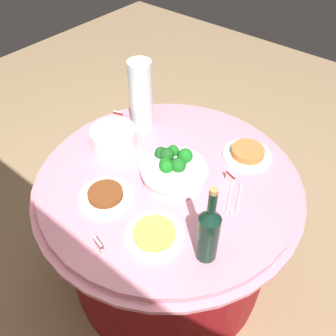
% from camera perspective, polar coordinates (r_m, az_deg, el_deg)
% --- Properties ---
extents(ground_plane, '(6.00, 6.00, 0.00)m').
position_cam_1_polar(ground_plane, '(2.13, -0.00, -15.50)').
color(ground_plane, '#9E7F5B').
extents(buffet_table, '(1.16, 1.16, 0.74)m').
position_cam_1_polar(buffet_table, '(1.81, -0.00, -9.47)').
color(buffet_table, maroon).
rests_on(buffet_table, ground_plane).
extents(broccoli_bowl, '(0.28, 0.28, 0.11)m').
position_cam_1_polar(broccoli_bowl, '(1.50, 0.92, -0.23)').
color(broccoli_bowl, white).
rests_on(broccoli_bowl, buffet_table).
extents(plate_stack, '(0.21, 0.21, 0.09)m').
position_cam_1_polar(plate_stack, '(1.68, -8.54, 4.78)').
color(plate_stack, white).
rests_on(plate_stack, buffet_table).
extents(wine_bottle, '(0.07, 0.07, 0.34)m').
position_cam_1_polar(wine_bottle, '(1.20, 6.43, -10.10)').
color(wine_bottle, black).
rests_on(wine_bottle, buffet_table).
extents(decorative_fruit_vase, '(0.11, 0.11, 0.34)m').
position_cam_1_polar(decorative_fruit_vase, '(1.73, -4.26, 10.85)').
color(decorative_fruit_vase, silver).
rests_on(decorative_fruit_vase, buffet_table).
extents(serving_tongs, '(0.11, 0.16, 0.01)m').
position_cam_1_polar(serving_tongs, '(1.47, 10.40, -4.84)').
color(serving_tongs, silver).
rests_on(serving_tongs, buffet_table).
extents(food_plate_peanuts, '(0.22, 0.22, 0.04)m').
position_cam_1_polar(food_plate_peanuts, '(1.66, 12.45, 2.31)').
color(food_plate_peanuts, white).
rests_on(food_plate_peanuts, buffet_table).
extents(food_plate_fried_egg, '(0.22, 0.22, 0.03)m').
position_cam_1_polar(food_plate_fried_egg, '(1.33, -2.14, -10.46)').
color(food_plate_fried_egg, white).
rests_on(food_plate_fried_egg, buffet_table).
extents(food_plate_stir_fry, '(0.22, 0.22, 0.04)m').
position_cam_1_polar(food_plate_stir_fry, '(1.47, -9.83, -4.30)').
color(food_plate_stir_fry, white).
rests_on(food_plate_stir_fry, buffet_table).
extents(label_placard_front, '(0.05, 0.02, 0.05)m').
position_cam_1_polar(label_placard_front, '(1.84, -7.89, 8.21)').
color(label_placard_front, white).
rests_on(label_placard_front, buffet_table).
extents(label_placard_mid, '(0.05, 0.02, 0.05)m').
position_cam_1_polar(label_placard_mid, '(1.30, -10.94, -11.93)').
color(label_placard_mid, white).
rests_on(label_placard_mid, buffet_table).
extents(label_placard_rear, '(0.05, 0.02, 0.05)m').
position_cam_1_polar(label_placard_rear, '(1.51, 9.86, -1.42)').
color(label_placard_rear, white).
rests_on(label_placard_rear, buffet_table).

